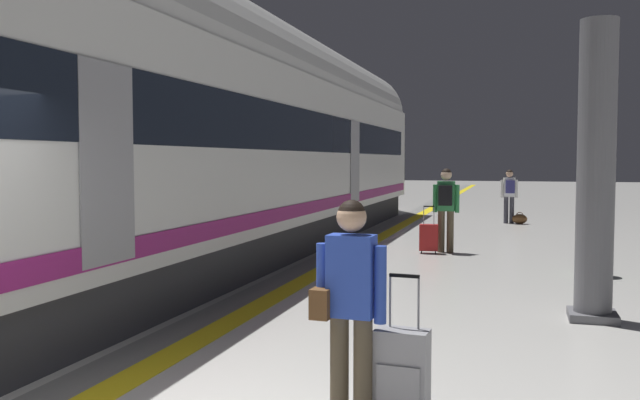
{
  "coord_description": "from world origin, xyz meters",
  "views": [
    {
      "loc": [
        2.63,
        -3.59,
        1.93
      ],
      "look_at": [
        0.23,
        4.58,
        1.43
      ],
      "focal_mm": 37.67,
      "sensor_mm": 36.0,
      "label": 1
    }
  ],
  "objects_px": {
    "high_speed_train": "(194,127)",
    "rolling_suitcase_foreground": "(402,375)",
    "suitcase_near": "(429,237)",
    "platform_pillar": "(596,178)",
    "traveller_foreground": "(349,297)",
    "duffel_bag_mid": "(520,219)",
    "passenger_mid": "(509,192)",
    "passenger_near": "(446,203)",
    "waste_bin": "(589,248)"
  },
  "relations": [
    {
      "from": "suitcase_near",
      "to": "platform_pillar",
      "type": "height_order",
      "value": "platform_pillar"
    },
    {
      "from": "passenger_near",
      "to": "waste_bin",
      "type": "bearing_deg",
      "value": -39.41
    },
    {
      "from": "traveller_foreground",
      "to": "rolling_suitcase_foreground",
      "type": "distance_m",
      "value": 0.68
    },
    {
      "from": "platform_pillar",
      "to": "traveller_foreground",
      "type": "bearing_deg",
      "value": -116.75
    },
    {
      "from": "traveller_foreground",
      "to": "waste_bin",
      "type": "bearing_deg",
      "value": 72.61
    },
    {
      "from": "duffel_bag_mid",
      "to": "waste_bin",
      "type": "relative_size",
      "value": 0.48
    },
    {
      "from": "suitcase_near",
      "to": "platform_pillar",
      "type": "relative_size",
      "value": 0.28
    },
    {
      "from": "platform_pillar",
      "to": "passenger_mid",
      "type": "bearing_deg",
      "value": 95.14
    },
    {
      "from": "traveller_foreground",
      "to": "platform_pillar",
      "type": "bearing_deg",
      "value": 63.25
    },
    {
      "from": "high_speed_train",
      "to": "duffel_bag_mid",
      "type": "height_order",
      "value": "high_speed_train"
    },
    {
      "from": "passenger_near",
      "to": "platform_pillar",
      "type": "bearing_deg",
      "value": -67.02
    },
    {
      "from": "passenger_mid",
      "to": "platform_pillar",
      "type": "xyz_separation_m",
      "value": [
        1.13,
        -12.58,
        0.75
      ]
    },
    {
      "from": "traveller_foreground",
      "to": "suitcase_near",
      "type": "height_order",
      "value": "traveller_foreground"
    },
    {
      "from": "suitcase_near",
      "to": "duffel_bag_mid",
      "type": "distance_m",
      "value": 7.45
    },
    {
      "from": "passenger_mid",
      "to": "duffel_bag_mid",
      "type": "distance_m",
      "value": 0.89
    },
    {
      "from": "high_speed_train",
      "to": "duffel_bag_mid",
      "type": "xyz_separation_m",
      "value": [
        5.44,
        10.63,
        -2.35
      ]
    },
    {
      "from": "high_speed_train",
      "to": "passenger_near",
      "type": "distance_m",
      "value": 5.55
    },
    {
      "from": "duffel_bag_mid",
      "to": "passenger_near",
      "type": "bearing_deg",
      "value": -102.17
    },
    {
      "from": "duffel_bag_mid",
      "to": "passenger_mid",
      "type": "bearing_deg",
      "value": 160.93
    },
    {
      "from": "suitcase_near",
      "to": "duffel_bag_mid",
      "type": "relative_size",
      "value": 2.26
    },
    {
      "from": "rolling_suitcase_foreground",
      "to": "waste_bin",
      "type": "height_order",
      "value": "rolling_suitcase_foreground"
    },
    {
      "from": "high_speed_train",
      "to": "traveller_foreground",
      "type": "distance_m",
      "value": 7.41
    },
    {
      "from": "passenger_mid",
      "to": "waste_bin",
      "type": "xyz_separation_m",
      "value": [
        1.41,
        -9.24,
        -0.52
      ]
    },
    {
      "from": "rolling_suitcase_foreground",
      "to": "passenger_mid",
      "type": "height_order",
      "value": "passenger_mid"
    },
    {
      "from": "rolling_suitcase_foreground",
      "to": "passenger_near",
      "type": "height_order",
      "value": "passenger_near"
    },
    {
      "from": "passenger_mid",
      "to": "platform_pillar",
      "type": "bearing_deg",
      "value": -84.86
    },
    {
      "from": "waste_bin",
      "to": "passenger_mid",
      "type": "bearing_deg",
      "value": 98.67
    },
    {
      "from": "high_speed_train",
      "to": "passenger_mid",
      "type": "xyz_separation_m",
      "value": [
        5.12,
        10.74,
        -1.53
      ]
    },
    {
      "from": "high_speed_train",
      "to": "passenger_mid",
      "type": "height_order",
      "value": "high_speed_train"
    },
    {
      "from": "rolling_suitcase_foreground",
      "to": "high_speed_train",
      "type": "bearing_deg",
      "value": 128.41
    },
    {
      "from": "suitcase_near",
      "to": "duffel_bag_mid",
      "type": "xyz_separation_m",
      "value": [
        1.83,
        7.22,
        -0.18
      ]
    },
    {
      "from": "traveller_foreground",
      "to": "rolling_suitcase_foreground",
      "type": "height_order",
      "value": "traveller_foreground"
    },
    {
      "from": "traveller_foreground",
      "to": "waste_bin",
      "type": "distance_m",
      "value": 7.76
    },
    {
      "from": "traveller_foreground",
      "to": "waste_bin",
      "type": "xyz_separation_m",
      "value": [
        2.31,
        7.39,
        -0.5
      ]
    },
    {
      "from": "duffel_bag_mid",
      "to": "platform_pillar",
      "type": "distance_m",
      "value": 12.6
    },
    {
      "from": "traveller_foreground",
      "to": "passenger_mid",
      "type": "relative_size",
      "value": 1.01
    },
    {
      "from": "duffel_bag_mid",
      "to": "waste_bin",
      "type": "height_order",
      "value": "waste_bin"
    },
    {
      "from": "passenger_mid",
      "to": "platform_pillar",
      "type": "height_order",
      "value": "platform_pillar"
    },
    {
      "from": "platform_pillar",
      "to": "high_speed_train",
      "type": "bearing_deg",
      "value": 163.59
    },
    {
      "from": "traveller_foreground",
      "to": "duffel_bag_mid",
      "type": "relative_size",
      "value": 3.76
    },
    {
      "from": "rolling_suitcase_foreground",
      "to": "platform_pillar",
      "type": "distance_m",
      "value": 4.48
    },
    {
      "from": "suitcase_near",
      "to": "passenger_mid",
      "type": "distance_m",
      "value": 7.51
    },
    {
      "from": "high_speed_train",
      "to": "suitcase_near",
      "type": "xyz_separation_m",
      "value": [
        3.61,
        3.41,
        -2.17
      ]
    },
    {
      "from": "waste_bin",
      "to": "high_speed_train",
      "type": "bearing_deg",
      "value": -167.06
    },
    {
      "from": "passenger_near",
      "to": "platform_pillar",
      "type": "xyz_separation_m",
      "value": [
        2.32,
        -5.48,
        0.68
      ]
    },
    {
      "from": "suitcase_near",
      "to": "passenger_mid",
      "type": "height_order",
      "value": "passenger_mid"
    },
    {
      "from": "high_speed_train",
      "to": "rolling_suitcase_foreground",
      "type": "height_order",
      "value": "high_speed_train"
    },
    {
      "from": "high_speed_train",
      "to": "suitcase_near",
      "type": "relative_size",
      "value": 30.81
    },
    {
      "from": "passenger_near",
      "to": "passenger_mid",
      "type": "height_order",
      "value": "passenger_near"
    },
    {
      "from": "rolling_suitcase_foreground",
      "to": "duffel_bag_mid",
      "type": "bearing_deg",
      "value": 87.01
    }
  ]
}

